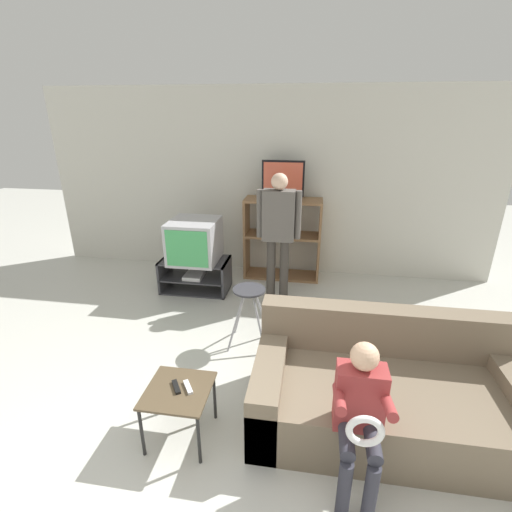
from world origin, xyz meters
The scene contains 12 objects.
wall_back centered at (0.00, 3.97, 1.30)m, with size 6.40×0.06×2.60m.
tv_stand centered at (-0.82, 3.07, 0.21)m, with size 0.89×0.49×0.44m.
television_main centered at (-0.80, 3.07, 0.71)m, with size 0.61×0.64×0.54m.
media_shelf centered at (0.29, 3.70, 0.59)m, with size 1.07×0.40×1.15m.
television_flat centered at (0.27, 3.70, 1.39)m, with size 0.57×0.20×0.52m.
folding_stool centered at (0.12, 1.95, 0.50)m, with size 0.41×0.36×0.64m.
snack_table centered at (-0.18, 0.71, 0.38)m, with size 0.46×0.46×0.43m.
remote_control_black centered at (-0.19, 0.72, 0.44)m, with size 0.04×0.14×0.02m, color black.
remote_control_white centered at (-0.11, 0.73, 0.44)m, with size 0.04×0.14×0.02m, color silver.
couch centered at (1.32, 1.09, 0.27)m, with size 1.99×1.00×0.81m.
person_standing_adult centered at (0.30, 2.97, 0.98)m, with size 0.53×0.20×1.61m.
person_seated_child centered at (1.04, 0.52, 0.60)m, with size 0.33×0.43×1.02m.
Camera 1 is at (0.70, -1.28, 2.27)m, focal length 26.00 mm.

